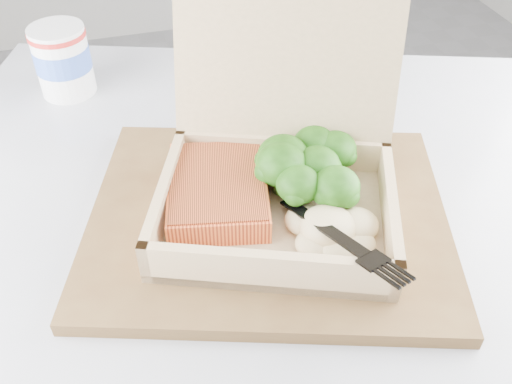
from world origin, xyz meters
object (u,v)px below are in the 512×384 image
object	(u,v)px
cafe_table	(251,339)
paper_cup	(62,59)
serving_tray	(268,218)
takeout_container	(279,159)

from	to	relation	value
cafe_table	paper_cup	distance (m)	0.45
serving_tray	paper_cup	bearing A→B (deg)	120.28
cafe_table	serving_tray	bearing A→B (deg)	26.22
cafe_table	serving_tray	size ratio (longest dim) A/B	2.76
takeout_container	serving_tray	bearing A→B (deg)	-109.15
paper_cup	takeout_container	bearing A→B (deg)	-55.95
serving_tray	takeout_container	distance (m)	0.07
serving_tray	takeout_container	world-z (taller)	takeout_container
serving_tray	takeout_container	bearing A→B (deg)	49.31
cafe_table	serving_tray	distance (m)	0.20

